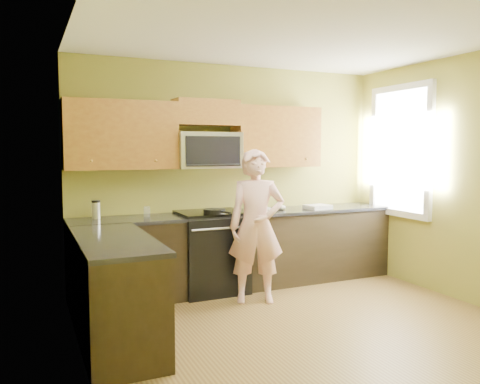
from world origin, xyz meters
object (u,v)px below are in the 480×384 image
stove (211,252)px  microwave (207,168)px  woman (256,226)px  travel_mug (96,219)px  frying_pan (214,214)px  butter_tub (250,214)px

stove → microwave: 0.98m
stove → woman: 0.73m
travel_mug → frying_pan: bearing=-16.0°
stove → microwave: microwave is taller
woman → travel_mug: 1.74m
butter_tub → stove: bearing=159.1°
microwave → woman: size_ratio=0.45×
stove → butter_tub: butter_tub is taller
frying_pan → travel_mug: size_ratio=2.18×
microwave → butter_tub: 0.74m
travel_mug → woman: bearing=-24.2°
microwave → butter_tub: bearing=-34.1°
microwave → frying_pan: (-0.04, -0.32, -0.50)m
woman → butter_tub: 0.42m
microwave → frying_pan: bearing=-96.4°
microwave → woman: 0.97m
frying_pan → travel_mug: (-1.24, 0.36, -0.03)m
woman → microwave: bearing=135.1°
microwave → stove: bearing=-90.0°
stove → travel_mug: (-1.27, 0.16, 0.45)m
woman → frying_pan: (-0.35, 0.36, 0.11)m
stove → frying_pan: frying_pan is taller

